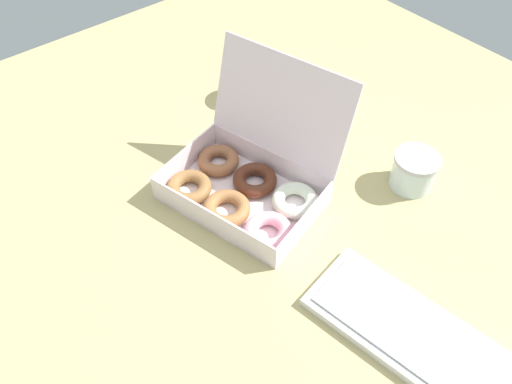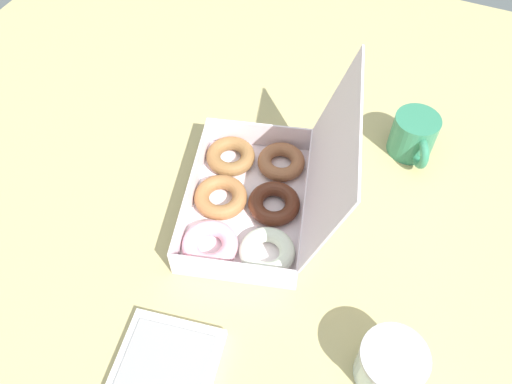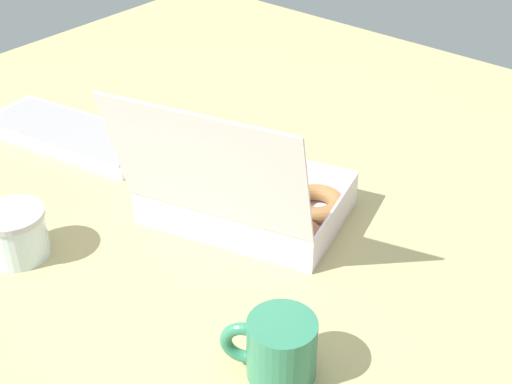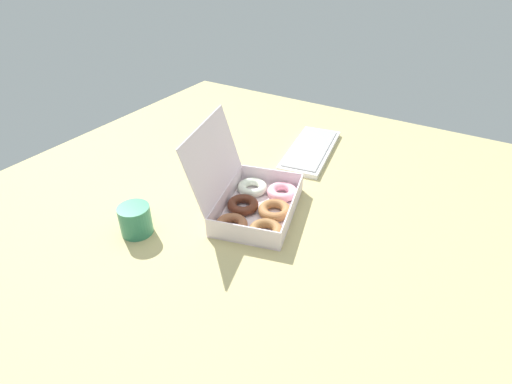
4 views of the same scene
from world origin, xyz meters
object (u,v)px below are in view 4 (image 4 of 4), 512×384
object	(u,v)px
keyboard	(311,150)
coffee_mug	(136,219)
donut_box	(254,202)
glass_jar	(214,150)

from	to	relation	value
keyboard	coffee_mug	bearing A→B (deg)	162.53
donut_box	keyboard	distance (cm)	44.86
glass_jar	keyboard	bearing A→B (deg)	-50.42
keyboard	glass_jar	world-z (taller)	glass_jar
donut_box	keyboard	xyz separation A→B (cm)	(44.78, 1.27, -2.38)
keyboard	coffee_mug	size ratio (longest dim) A/B	3.38
coffee_mug	glass_jar	xyz separation A→B (cm)	(46.59, 6.95, -0.36)
coffee_mug	glass_jar	bearing A→B (deg)	8.48
coffee_mug	keyboard	bearing A→B (deg)	-17.47
donut_box	keyboard	bearing A→B (deg)	1.63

